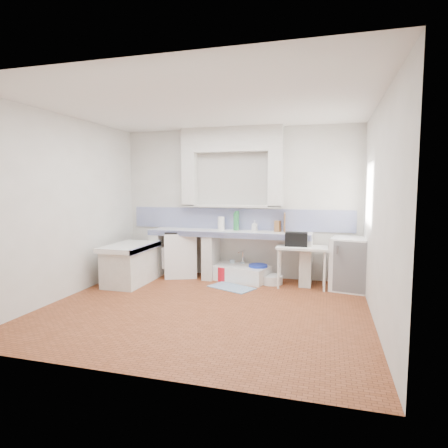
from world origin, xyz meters
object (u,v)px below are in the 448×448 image
(stove, at_px, (181,254))
(side_table, at_px, (302,267))
(sink, at_px, (240,274))
(fridge, at_px, (349,264))

(stove, xyz_separation_m, side_table, (2.30, -0.22, -0.07))
(sink, relative_size, side_table, 1.21)
(fridge, bearing_deg, sink, -173.01)
(sink, height_order, fridge, fridge)
(side_table, bearing_deg, fridge, 3.06)
(stove, relative_size, side_table, 0.99)
(stove, relative_size, fridge, 0.97)
(fridge, bearing_deg, side_table, -164.11)
(stove, xyz_separation_m, fridge, (3.07, -0.15, 0.02))
(stove, bearing_deg, side_table, -28.10)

